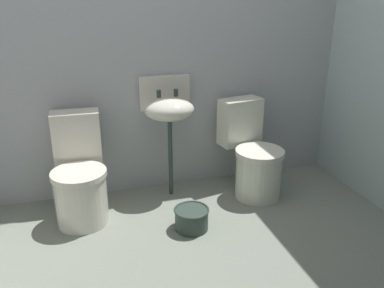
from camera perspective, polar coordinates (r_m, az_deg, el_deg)
The scene contains 6 objects.
ground_plane at distance 2.74m, azimuth 1.74°, elevation -16.73°, with size 3.52×2.65×0.08m, color gray.
wall_back at distance 3.32m, azimuth -4.50°, elevation 13.89°, with size 3.52×0.10×2.45m, color #ACB0B2.
toilet_left at distance 3.12m, azimuth -15.71°, elevation -4.74°, with size 0.42×0.60×0.78m.
toilet_right at distance 3.40m, azimuth 8.68°, elevation -1.91°, with size 0.49×0.65×0.78m.
sink at distance 3.21m, azimuth -3.36°, elevation 5.12°, with size 0.42×0.35×0.99m.
bucket at distance 2.96m, azimuth -0.06°, elevation -10.55°, with size 0.26×0.26×0.16m.
Camera 1 is at (-0.69, -2.05, 1.64)m, focal length 37.38 mm.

